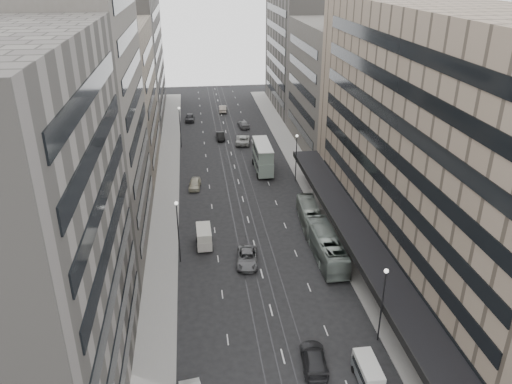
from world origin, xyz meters
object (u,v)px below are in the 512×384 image
bus_far (310,216)px  sedan_2 (247,258)px  double_decker (263,156)px  panel_van (204,236)px  bus_near (326,246)px  vw_microbus (368,372)px

bus_far → sedan_2: (-9.97, -8.61, -0.71)m
double_decker → sedan_2: 30.42m
panel_van → sedan_2: panel_van is taller
bus_near → double_decker: 29.95m
vw_microbus → sedan_2: bearing=112.1°
bus_near → sedan_2: 10.01m
bus_far → panel_van: bearing=18.0°
bus_far → vw_microbus: bearing=90.7°
bus_near → bus_far: size_ratio=1.14×
bus_far → vw_microbus: size_ratio=2.58×
bus_near → panel_van: size_ratio=2.87×
bus_near → double_decker: bearing=-82.7°
bus_far → double_decker: 21.45m
bus_near → panel_van: 15.84m
bus_far → panel_van: 15.55m
bus_far → vw_microbus: 29.31m
bus_near → panel_van: bearing=-17.6°
bus_near → sedan_2: (-9.97, -0.00, -0.92)m
bus_far → double_decker: bearing=-76.0°
panel_van → sedan_2: 7.08m
bus_far → sedan_2: size_ratio=1.93×
bus_far → vw_microbus: bus_far is taller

